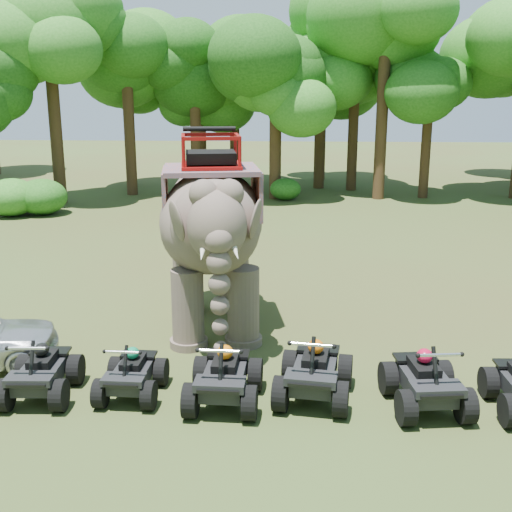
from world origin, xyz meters
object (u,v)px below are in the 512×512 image
(elephant, at_px, (212,232))
(atv_1, at_px, (131,368))
(atv_2, at_px, (224,370))
(atv_4, at_px, (426,374))
(atv_3, at_px, (315,364))
(atv_0, at_px, (40,366))

(elephant, relative_size, atv_1, 3.68)
(elephant, height_order, atv_2, elephant)
(atv_2, distance_m, atv_4, 3.71)
(atv_2, height_order, atv_3, atv_3)
(atv_2, bearing_deg, atv_4, 2.18)
(atv_3, bearing_deg, atv_4, 0.80)
(atv_2, bearing_deg, atv_0, -179.17)
(elephant, distance_m, atv_2, 4.32)
(elephant, bearing_deg, atv_1, -116.45)
(atv_1, height_order, atv_2, atv_2)
(elephant, xyz_separation_m, atv_4, (4.37, -3.88, -1.72))
(atv_2, xyz_separation_m, atv_3, (1.68, 0.28, 0.02))
(atv_0, relative_size, atv_4, 0.94)
(atv_1, height_order, atv_3, atv_3)
(elephant, bearing_deg, atv_4, -51.04)
(atv_1, bearing_deg, atv_0, -173.93)
(atv_3, bearing_deg, atv_1, -170.39)
(atv_0, relative_size, atv_2, 0.94)
(atv_1, distance_m, atv_3, 3.48)
(atv_1, distance_m, atv_2, 1.81)
(atv_0, height_order, atv_4, atv_4)
(elephant, distance_m, atv_0, 5.09)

